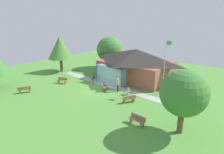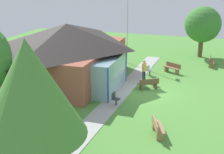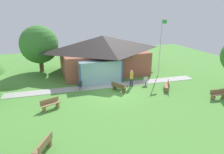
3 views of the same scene
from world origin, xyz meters
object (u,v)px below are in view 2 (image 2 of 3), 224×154
patio_chair_west (115,99)px  patio_chair_lawn_spare (149,71)px  tree_west_hedge (29,90)px  pavilion (69,51)px  tree_far_east (203,25)px  bench_mid_right (172,68)px  flagpole (128,26)px  bench_lawn_far_right (211,62)px  visitor_on_path (144,69)px  bench_rear_near_path (149,84)px  bench_mid_left (157,128)px

patio_chair_west → patio_chair_lawn_spare: size_ratio=1.00×
patio_chair_lawn_spare → tree_west_hedge: 15.32m
pavilion → patio_chair_lawn_spare: 6.84m
tree_far_east → bench_mid_right: bearing=161.6°
tree_far_east → flagpole: bearing=124.2°
bench_mid_right → tree_far_east: 7.22m
bench_lawn_far_right → bench_mid_right: size_ratio=1.01×
bench_lawn_far_right → patio_chair_west: patio_chair_west is taller
bench_mid_right → tree_far_east: (6.27, -2.09, 2.92)m
flagpole → visitor_on_path: 5.94m
flagpole → tree_west_hedge: 17.99m
bench_mid_right → bench_rear_near_path: size_ratio=1.02×
bench_rear_near_path → tree_west_hedge: bearing=-134.0°
bench_lawn_far_right → patio_chair_lawn_spare: (-4.42, 4.95, 0.01)m
patio_chair_west → tree_far_east: size_ratio=0.17×
bench_lawn_far_right → tree_far_east: bearing=-155.6°
patio_chair_west → tree_far_east: (14.23, -4.77, 2.90)m
bench_lawn_far_right → tree_west_hedge: size_ratio=0.26×
patio_chair_west → tree_west_hedge: (-8.20, 0.66, 3.65)m
bench_lawn_far_right → bench_rear_near_path: bearing=-24.9°
pavilion → patio_chair_lawn_spare: (2.81, -5.94, -1.89)m
bench_rear_near_path → patio_chair_lawn_spare: size_ratio=1.74×
bench_lawn_far_right → visitor_on_path: size_ratio=0.88×
bench_mid_right → tree_west_hedge: bearing=107.8°
patio_chair_west → patio_chair_lawn_spare: 6.66m
visitor_on_path → bench_mid_right: bearing=-4.2°
patio_chair_lawn_spare → visitor_on_path: bearing=18.2°
bench_rear_near_path → bench_mid_left: size_ratio=0.96×
visitor_on_path → bench_mid_left: bearing=-134.7°
bench_rear_near_path → patio_chair_west: patio_chair_west is taller
tree_far_east → pavilion: bearing=136.9°
bench_lawn_far_right → patio_chair_west: bearing=-22.9°
bench_rear_near_path → bench_mid_left: 6.53m
flagpole → tree_far_east: flagpole is taller
bench_mid_right → flagpole: bearing=7.9°
pavilion → bench_mid_left: size_ratio=6.89×
flagpole → patio_chair_lawn_spare: flagpole is taller
pavilion → tree_west_hedge: bearing=-160.1°
bench_mid_left → tree_far_east: bearing=153.9°
bench_lawn_far_right → visitor_on_path: visitor_on_path is taller
bench_lawn_far_right → tree_far_east: tree_far_east is taller
bench_lawn_far_right → tree_far_east: size_ratio=0.30×
visitor_on_path → flagpole: bearing=57.8°
patio_chair_lawn_spare → bench_rear_near_path: bearing=33.2°
bench_lawn_far_right → bench_mid_left: size_ratio=0.98×
bench_mid_right → bench_mid_left: size_ratio=0.98×
bench_mid_right → tree_far_east: size_ratio=0.30×
bench_mid_left → patio_chair_lawn_spare: size_ratio=1.81×
visitor_on_path → tree_far_east: tree_far_east is taller
tree_west_hedge → bench_lawn_far_right: bearing=-18.8°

